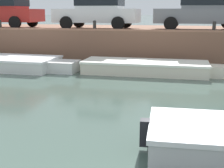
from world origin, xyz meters
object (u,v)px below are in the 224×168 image
mooring_bollard_west (0,24)px  mooring_bollard_east (214,26)px  boat_moored_west_white (2,63)px  boat_moored_central_cream (151,68)px  mooring_bollard_mid (95,25)px  car_leftmost_red (2,11)px  car_centre_grey (203,11)px  car_left_inner_white (98,11)px

mooring_bollard_west → mooring_bollard_east: (9.68, 0.00, 0.00)m
boat_moored_west_white → boat_moored_central_cream: boat_moored_west_white is taller
boat_moored_central_cream → mooring_bollard_mid: size_ratio=12.60×
mooring_bollard_east → boat_moored_west_white: bearing=-166.6°
boat_moored_central_cream → car_leftmost_red: size_ratio=1.38×
car_centre_grey → mooring_bollard_east: 1.64m
boat_moored_central_cream → mooring_bollard_west: (-7.30, 1.86, 1.49)m
boat_moored_west_white → car_left_inner_white: size_ratio=1.49×
car_left_inner_white → car_centre_grey: (4.88, 0.00, 0.00)m
boat_moored_west_white → car_centre_grey: (8.09, 3.48, 2.09)m
car_leftmost_red → car_centre_grey: same height
mooring_bollard_east → mooring_bollard_west: bearing=180.0°
boat_moored_west_white → boat_moored_central_cream: bearing=1.5°
boat_moored_central_cream → mooring_bollard_east: mooring_bollard_east is taller
car_centre_grey → mooring_bollard_west: car_centre_grey is taller
boat_moored_central_cream → boat_moored_west_white: bearing=-178.5°
car_centre_grey → boat_moored_central_cream: bearing=-120.8°
boat_moored_central_cream → car_left_inner_white: car_left_inner_white is taller
car_left_inner_white → mooring_bollard_west: size_ratio=9.26×
mooring_bollard_west → mooring_bollard_mid: bearing=0.0°
boat_moored_west_white → boat_moored_central_cream: 6.11m
mooring_bollard_mid → car_centre_grey: bearing=17.4°
mooring_bollard_mid → mooring_bollard_east: same height
car_left_inner_white → mooring_bollard_mid: size_ratio=9.26×
mooring_bollard_west → mooring_bollard_east: bearing=0.0°
boat_moored_central_cream → mooring_bollard_east: size_ratio=12.60×
boat_moored_west_white → mooring_bollard_east: mooring_bollard_east is taller
mooring_bollard_west → mooring_bollard_east: 9.68m
mooring_bollard_mid → boat_moored_west_white: bearing=-149.5°
car_leftmost_red → mooring_bollard_west: car_leftmost_red is taller
boat_moored_west_white → mooring_bollard_west: size_ratio=13.76×
car_leftmost_red → mooring_bollard_west: (0.70, -1.47, -0.61)m
boat_moored_west_white → mooring_bollard_west: (-1.19, 2.02, 1.48)m
car_centre_grey → mooring_bollard_east: car_centre_grey is taller
car_left_inner_white → car_leftmost_red: bearing=180.0°
car_centre_grey → mooring_bollard_west: bearing=-171.0°
car_left_inner_white → mooring_bollard_east: 5.50m
mooring_bollard_west → mooring_bollard_mid: size_ratio=1.00×
car_leftmost_red → car_left_inner_white: size_ratio=0.99×
car_leftmost_red → mooring_bollard_east: bearing=-8.0°
boat_moored_west_white → car_leftmost_red: bearing=118.6°
boat_moored_west_white → car_centre_grey: car_centre_grey is taller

